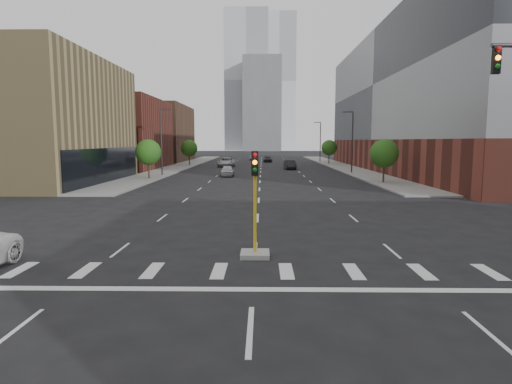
{
  "coord_description": "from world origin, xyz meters",
  "views": [
    {
      "loc": [
        0.31,
        -8.42,
        4.81
      ],
      "look_at": [
        0.01,
        10.82,
        2.5
      ],
      "focal_mm": 30.0,
      "sensor_mm": 36.0,
      "label": 1
    }
  ],
  "objects_px": {
    "car_mid_right": "(290,165)",
    "car_near_left": "(227,171)",
    "car_far_left": "(226,162)",
    "car_deep_right": "(268,159)",
    "median_traffic_signal": "(255,234)",
    "car_distant": "(253,157)"
  },
  "relations": [
    {
      "from": "car_far_left",
      "to": "car_deep_right",
      "type": "xyz_separation_m",
      "value": [
        7.95,
        17.63,
        -0.18
      ]
    },
    {
      "from": "median_traffic_signal",
      "to": "car_near_left",
      "type": "distance_m",
      "value": 40.94
    },
    {
      "from": "car_near_left",
      "to": "car_mid_right",
      "type": "xyz_separation_m",
      "value": [
        9.45,
        14.57,
        0.03
      ]
    },
    {
      "from": "car_mid_right",
      "to": "car_far_left",
      "type": "xyz_separation_m",
      "value": [
        -11.41,
        7.06,
        0.08
      ]
    },
    {
      "from": "car_mid_right",
      "to": "car_distant",
      "type": "bearing_deg",
      "value": 97.5
    },
    {
      "from": "car_near_left",
      "to": "median_traffic_signal",
      "type": "bearing_deg",
      "value": -85.0
    },
    {
      "from": "car_mid_right",
      "to": "car_distant",
      "type": "relative_size",
      "value": 1.19
    },
    {
      "from": "car_near_left",
      "to": "car_far_left",
      "type": "relative_size",
      "value": 0.71
    },
    {
      "from": "car_mid_right",
      "to": "car_far_left",
      "type": "relative_size",
      "value": 0.77
    },
    {
      "from": "car_distant",
      "to": "car_deep_right",
      "type": "bearing_deg",
      "value": -67.99
    },
    {
      "from": "median_traffic_signal",
      "to": "car_near_left",
      "type": "height_order",
      "value": "median_traffic_signal"
    },
    {
      "from": "car_far_left",
      "to": "car_deep_right",
      "type": "distance_m",
      "value": 19.34
    },
    {
      "from": "car_near_left",
      "to": "car_far_left",
      "type": "bearing_deg",
      "value": 93.9
    },
    {
      "from": "car_near_left",
      "to": "car_mid_right",
      "type": "height_order",
      "value": "car_mid_right"
    },
    {
      "from": "car_far_left",
      "to": "car_near_left",
      "type": "bearing_deg",
      "value": -84.42
    },
    {
      "from": "car_mid_right",
      "to": "car_distant",
      "type": "xyz_separation_m",
      "value": [
        -7.02,
        34.81,
        -0.1
      ]
    },
    {
      "from": "median_traffic_signal",
      "to": "car_far_left",
      "type": "bearing_deg",
      "value": 95.91
    },
    {
      "from": "car_mid_right",
      "to": "car_near_left",
      "type": "bearing_deg",
      "value": -126.87
    },
    {
      "from": "car_far_left",
      "to": "median_traffic_signal",
      "type": "bearing_deg",
      "value": -83.7
    },
    {
      "from": "median_traffic_signal",
      "to": "car_far_left",
      "type": "xyz_separation_m",
      "value": [
        -6.45,
        62.31,
        -0.12
      ]
    },
    {
      "from": "car_near_left",
      "to": "car_far_left",
      "type": "height_order",
      "value": "car_far_left"
    },
    {
      "from": "median_traffic_signal",
      "to": "car_far_left",
      "type": "height_order",
      "value": "median_traffic_signal"
    }
  ]
}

